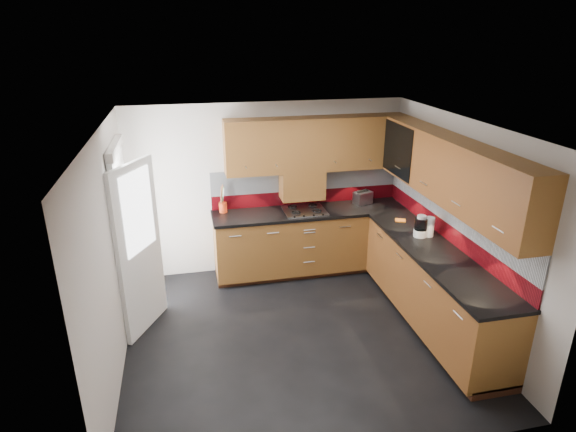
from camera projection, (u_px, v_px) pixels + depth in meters
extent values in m
cube|color=black|center=(297.00, 335.00, 5.55)|extent=(4.00, 3.80, 0.02)
cube|color=white|center=(299.00, 122.00, 4.65)|extent=(4.00, 3.80, 0.10)
cube|color=#BCB5AC|center=(268.00, 188.00, 6.78)|extent=(4.00, 0.08, 2.64)
cube|color=#BCB5AC|center=(358.00, 342.00, 3.43)|extent=(4.00, 0.08, 2.64)
cube|color=#BCB5AC|center=(106.00, 257.00, 4.72)|extent=(0.08, 3.80, 2.64)
cube|color=#BCB5AC|center=(463.00, 225.00, 5.50)|extent=(0.08, 3.80, 2.64)
cube|color=brown|center=(311.00, 241.00, 6.85)|extent=(2.70, 0.60, 0.95)
cube|color=brown|center=(433.00, 288.00, 5.60)|extent=(0.60, 2.60, 0.95)
cube|color=#3A1D10|center=(309.00, 266.00, 7.03)|extent=(2.70, 0.54, 0.10)
cube|color=#3A1D10|center=(431.00, 319.00, 5.76)|extent=(0.54, 2.60, 0.10)
cube|color=black|center=(311.00, 212.00, 6.67)|extent=(2.72, 0.62, 0.04)
cube|color=black|center=(437.00, 254.00, 5.42)|extent=(0.62, 2.60, 0.04)
cube|color=maroon|center=(306.00, 197.00, 6.90)|extent=(2.70, 0.02, 0.20)
cube|color=#BABEC3|center=(306.00, 179.00, 6.81)|extent=(2.70, 0.02, 0.34)
cube|color=maroon|center=(448.00, 231.00, 5.73)|extent=(0.02, 3.20, 0.20)
cube|color=#BABEC3|center=(451.00, 210.00, 5.63)|extent=(0.02, 3.20, 0.34)
cube|color=brown|center=(317.00, 144.00, 6.49)|extent=(2.50, 0.33, 0.72)
cube|color=brown|center=(452.00, 171.00, 5.25)|extent=(0.33, 2.87, 0.72)
cube|color=silver|center=(309.00, 163.00, 6.38)|extent=(1.80, 0.01, 0.16)
cube|color=silver|center=(436.00, 191.00, 5.26)|extent=(0.01, 2.00, 0.16)
cube|color=brown|center=(302.00, 184.00, 6.66)|extent=(0.60, 0.33, 0.40)
cube|color=black|center=(397.00, 150.00, 6.16)|extent=(0.01, 0.80, 0.66)
cube|color=#FFD18C|center=(419.00, 149.00, 6.22)|extent=(0.01, 0.76, 0.64)
cube|color=black|center=(410.00, 148.00, 6.19)|extent=(0.29, 0.76, 0.01)
cylinder|color=black|center=(420.00, 144.00, 5.93)|extent=(0.07, 0.07, 0.16)
cylinder|color=black|center=(414.00, 142.00, 6.06)|extent=(0.07, 0.07, 0.16)
cylinder|color=white|center=(409.00, 139.00, 6.20)|extent=(0.07, 0.07, 0.16)
cylinder|color=black|center=(404.00, 137.00, 6.33)|extent=(0.07, 0.07, 0.16)
cube|color=white|center=(125.00, 237.00, 5.62)|extent=(0.06, 0.95, 2.04)
cube|color=white|center=(140.00, 249.00, 5.35)|extent=(0.42, 0.73, 1.98)
cube|color=white|center=(138.00, 211.00, 5.19)|extent=(0.28, 0.50, 0.90)
cube|color=silver|center=(304.00, 210.00, 6.64)|extent=(0.57, 0.49, 0.02)
torus|color=black|center=(296.00, 213.00, 6.49)|extent=(0.13, 0.13, 0.02)
torus|color=black|center=(317.00, 211.00, 6.55)|extent=(0.13, 0.13, 0.02)
torus|color=black|center=(292.00, 207.00, 6.71)|extent=(0.13, 0.13, 0.02)
torus|color=black|center=(313.00, 205.00, 6.76)|extent=(0.13, 0.13, 0.02)
cube|color=black|center=(309.00, 216.00, 6.42)|extent=(0.43, 0.04, 0.02)
cylinder|color=red|center=(223.00, 207.00, 6.58)|extent=(0.11, 0.11, 0.14)
cylinder|color=#915A3A|center=(222.00, 195.00, 6.54)|extent=(0.05, 0.02, 0.27)
cylinder|color=#915A3A|center=(223.00, 196.00, 6.54)|extent=(0.05, 0.02, 0.26)
cylinder|color=#915A3A|center=(222.00, 195.00, 6.53)|extent=(0.05, 0.04, 0.29)
cylinder|color=#915A3A|center=(223.00, 197.00, 6.54)|extent=(0.04, 0.04, 0.24)
cylinder|color=#915A3A|center=(221.00, 196.00, 6.53)|extent=(0.03, 0.05, 0.26)
cube|color=silver|center=(363.00, 198.00, 6.90)|extent=(0.29, 0.24, 0.18)
cube|color=black|center=(363.00, 192.00, 6.86)|extent=(0.19, 0.09, 0.01)
cube|color=black|center=(362.00, 191.00, 6.90)|extent=(0.19, 0.09, 0.01)
cylinder|color=white|center=(420.00, 233.00, 5.82)|extent=(0.16, 0.16, 0.09)
cylinder|color=black|center=(421.00, 224.00, 5.78)|extent=(0.15, 0.15, 0.14)
cylinder|color=white|center=(422.00, 217.00, 5.75)|extent=(0.11, 0.11, 0.04)
cylinder|color=white|center=(429.00, 227.00, 5.80)|extent=(0.14, 0.14, 0.24)
cube|color=orange|center=(400.00, 220.00, 6.30)|extent=(0.17, 0.16, 0.01)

